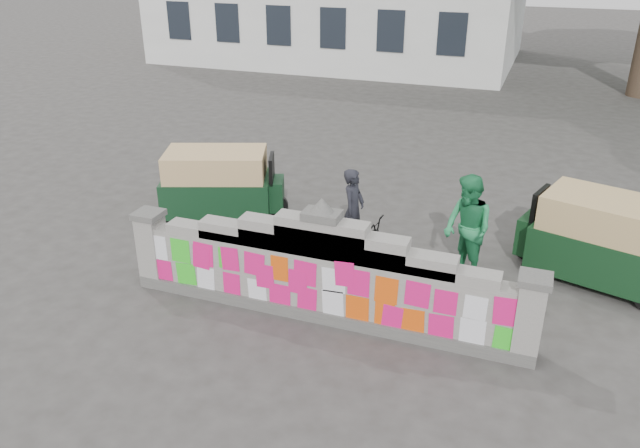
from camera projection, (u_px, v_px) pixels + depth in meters
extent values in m
plane|color=#383533|center=(322.00, 317.00, 9.74)|extent=(100.00, 100.00, 0.00)
cube|color=#4C4C49|center=(322.00, 311.00, 9.70)|extent=(6.40, 0.42, 0.20)
cube|color=gray|center=(322.00, 283.00, 9.49)|extent=(6.40, 0.32, 1.00)
cube|color=gray|center=(322.00, 250.00, 9.25)|extent=(5.20, 0.32, 0.14)
cube|color=gray|center=(322.00, 246.00, 9.22)|extent=(4.00, 0.32, 0.28)
cube|color=gray|center=(322.00, 241.00, 9.18)|extent=(2.60, 0.32, 0.44)
cube|color=gray|center=(322.00, 237.00, 9.15)|extent=(1.40, 0.32, 0.58)
cube|color=#4C4C49|center=(322.00, 215.00, 9.01)|extent=(0.55, 0.36, 0.12)
cone|color=#4C4C49|center=(322.00, 205.00, 8.94)|extent=(0.36, 0.36, 0.22)
cube|color=gray|center=(153.00, 251.00, 10.43)|extent=(0.36, 0.40, 1.24)
cube|color=#4C4C49|center=(148.00, 215.00, 10.16)|extent=(0.44, 0.44, 0.10)
cube|color=gray|center=(529.00, 321.00, 8.52)|extent=(0.36, 0.40, 1.24)
cube|color=#4C4C49|center=(536.00, 279.00, 8.24)|extent=(0.44, 0.44, 0.10)
imported|color=black|center=(353.00, 238.00, 11.24)|extent=(1.75, 0.73, 0.90)
imported|color=black|center=(353.00, 223.00, 11.10)|extent=(0.41, 0.58, 1.52)
imported|color=#258B51|center=(467.00, 229.00, 10.47)|extent=(1.14, 1.15, 1.87)
cube|color=#11331B|center=(218.00, 193.00, 13.05)|extent=(2.48, 1.89, 0.74)
cube|color=tan|center=(216.00, 164.00, 12.78)|extent=(2.30, 1.78, 0.55)
cube|color=#11331B|center=(273.00, 193.00, 13.05)|extent=(0.65, 0.76, 0.64)
cube|color=black|center=(272.00, 169.00, 12.81)|extent=(0.29, 0.63, 0.55)
cylinder|color=black|center=(277.00, 205.00, 13.16)|extent=(0.47, 0.26, 0.46)
cylinder|color=black|center=(174.00, 215.00, 12.71)|extent=(0.47, 0.26, 0.46)
cylinder|color=black|center=(184.00, 196.00, 13.63)|extent=(0.47, 0.26, 0.46)
cube|color=#113419|center=(605.00, 253.00, 10.53)|extent=(2.60, 1.89, 0.78)
cube|color=tan|center=(613.00, 217.00, 10.24)|extent=(2.40, 1.78, 0.58)
cube|color=#113419|center=(535.00, 234.00, 11.20)|extent=(0.66, 0.79, 0.68)
cube|color=black|center=(540.00, 205.00, 10.95)|extent=(0.27, 0.67, 0.58)
cylinder|color=black|center=(527.00, 247.00, 11.37)|extent=(0.50, 0.25, 0.49)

